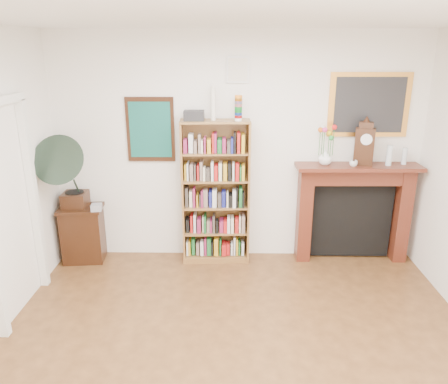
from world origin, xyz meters
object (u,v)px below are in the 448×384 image
bookshelf (215,185)px  bottle_right (404,156)px  fireplace (353,203)px  flower_vase (325,157)px  mantel_clock (364,145)px  teacup (353,163)px  cd_stack (96,207)px  side_cabinet (83,234)px  bottle_left (389,156)px  gramophone (66,168)px

bookshelf → bottle_right: bookshelf is taller
fireplace → flower_vase: (-0.40, -0.04, 0.60)m
mantel_clock → teacup: bearing=-136.4°
cd_stack → mantel_clock: 3.28m
side_cabinet → bookshelf: bearing=-4.0°
bookshelf → flower_vase: (1.32, 0.02, 0.35)m
flower_vase → bottle_left: bottle_left is taller
gramophone → cd_stack: gramophone is taller
cd_stack → bottle_left: bearing=2.3°
side_cabinet → mantel_clock: mantel_clock is taller
side_cabinet → teacup: bearing=-6.0°
teacup → bottle_right: (0.63, 0.11, 0.06)m
gramophone → bottle_left: gramophone is taller
mantel_clock → gramophone: bearing=-161.5°
mantel_clock → flower_vase: mantel_clock is taller
cd_stack → side_cabinet: bearing=155.0°
cd_stack → flower_vase: flower_vase is taller
side_cabinet → cd_stack: (0.24, -0.11, 0.40)m
cd_stack → teacup: bearing=1.5°
cd_stack → bottle_right: (3.70, 0.19, 0.60)m
fireplace → teacup: teacup is taller
flower_vase → bottle_right: bearing=1.5°
gramophone → flower_vase: gramophone is taller
cd_stack → bottle_left: bottle_left is taller
flower_vase → teacup: (0.32, -0.09, -0.05)m
side_cabinet → mantel_clock: size_ratio=1.39×
flower_vase → cd_stack: bearing=-176.5°
cd_stack → flower_vase: size_ratio=0.69×
bookshelf → flower_vase: bearing=-2.3°
bookshelf → cd_stack: 1.46m
bookshelf → mantel_clock: size_ratio=4.00×
cd_stack → flower_vase: (2.75, 0.17, 0.59)m
bookshelf → fireplace: bearing=-1.0°
gramophone → bottle_left: size_ratio=3.96×
gramophone → mantel_clock: 3.51m
bottle_right → mantel_clock: bearing=-174.7°
cd_stack → teacup: teacup is taller
fireplace → bottle_left: 0.72m
teacup → bottle_left: bottle_left is taller
bookshelf → bottle_right: bearing=-1.9°
gramophone → bookshelf: bearing=3.7°
flower_vase → fireplace: bearing=6.2°
side_cabinet → bottle_right: size_ratio=3.59×
bottle_right → teacup: bearing=-169.8°
side_cabinet → mantel_clock: (3.43, 0.04, 1.15)m
gramophone → mantel_clock: (3.49, 0.17, 0.25)m
flower_vase → side_cabinet: bearing=-178.9°
side_cabinet → bottle_left: (3.74, 0.03, 1.02)m
side_cabinet → fireplace: (3.39, 0.10, 0.39)m
flower_vase → teacup: bearing=-15.7°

